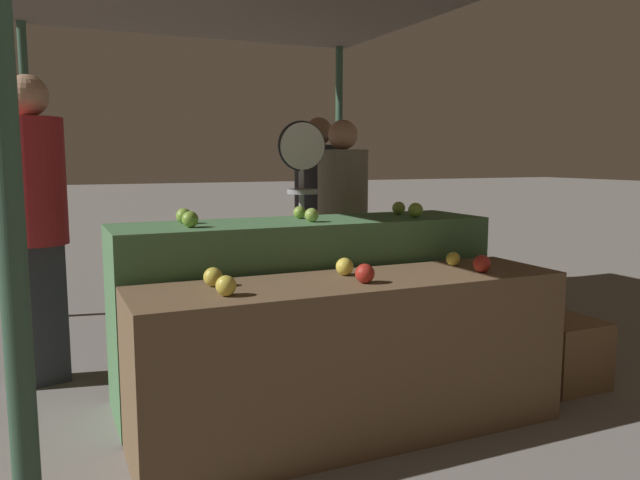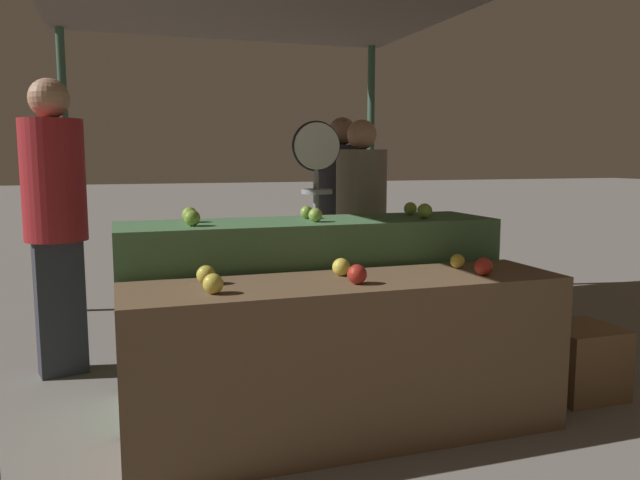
% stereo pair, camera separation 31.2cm
% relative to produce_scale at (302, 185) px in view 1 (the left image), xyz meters
% --- Properties ---
extents(ground_plane, '(60.00, 60.00, 0.00)m').
position_rel_produce_scale_xyz_m(ground_plane, '(-0.23, -1.18, -1.14)').
color(ground_plane, slate).
extents(display_counter_front, '(2.06, 0.55, 0.76)m').
position_rel_produce_scale_xyz_m(display_counter_front, '(-0.23, -1.18, -0.77)').
color(display_counter_front, brown).
rests_on(display_counter_front, ground_plane).
extents(display_counter_back, '(2.06, 0.55, 0.98)m').
position_rel_produce_scale_xyz_m(display_counter_back, '(-0.23, -0.58, -0.66)').
color(display_counter_back, '#4C7A4C').
rests_on(display_counter_back, ground_plane).
extents(apple_front_0, '(0.09, 0.09, 0.09)m').
position_rel_produce_scale_xyz_m(apple_front_0, '(-0.87, -1.28, -0.34)').
color(apple_front_0, gold).
rests_on(apple_front_0, display_counter_front).
extents(apple_front_1, '(0.09, 0.09, 0.09)m').
position_rel_produce_scale_xyz_m(apple_front_1, '(-0.23, -1.28, -0.34)').
color(apple_front_1, '#AD281E').
rests_on(apple_front_1, display_counter_front).
extents(apple_front_2, '(0.09, 0.09, 0.09)m').
position_rel_produce_scale_xyz_m(apple_front_2, '(0.42, -1.28, -0.34)').
color(apple_front_2, '#B72D23').
rests_on(apple_front_2, display_counter_front).
extents(apple_front_3, '(0.08, 0.08, 0.08)m').
position_rel_produce_scale_xyz_m(apple_front_3, '(-0.87, -1.07, -0.35)').
color(apple_front_3, gold).
rests_on(apple_front_3, display_counter_front).
extents(apple_front_4, '(0.09, 0.09, 0.09)m').
position_rel_produce_scale_xyz_m(apple_front_4, '(-0.23, -1.08, -0.35)').
color(apple_front_4, yellow).
rests_on(apple_front_4, display_counter_front).
extents(apple_front_5, '(0.07, 0.07, 0.07)m').
position_rel_produce_scale_xyz_m(apple_front_5, '(0.41, -1.07, -0.35)').
color(apple_front_5, yellow).
rests_on(apple_front_5, display_counter_front).
extents(apple_back_0, '(0.08, 0.08, 0.08)m').
position_rel_produce_scale_xyz_m(apple_back_0, '(-0.88, -0.68, -0.13)').
color(apple_back_0, '#7AA338').
rests_on(apple_back_0, display_counter_back).
extents(apple_back_1, '(0.08, 0.08, 0.08)m').
position_rel_produce_scale_xyz_m(apple_back_1, '(-0.22, -0.68, -0.13)').
color(apple_back_1, '#8EB247').
rests_on(apple_back_1, display_counter_back).
extents(apple_back_2, '(0.09, 0.09, 0.09)m').
position_rel_produce_scale_xyz_m(apple_back_2, '(0.41, -0.69, -0.13)').
color(apple_back_2, '#84AD3D').
rests_on(apple_back_2, display_counter_back).
extents(apple_back_3, '(0.08, 0.08, 0.08)m').
position_rel_produce_scale_xyz_m(apple_back_3, '(-0.87, -0.48, -0.13)').
color(apple_back_3, '#84AD3D').
rests_on(apple_back_3, display_counter_back).
extents(apple_back_4, '(0.07, 0.07, 0.07)m').
position_rel_produce_scale_xyz_m(apple_back_4, '(-0.22, -0.48, -0.13)').
color(apple_back_4, '#84AD3D').
rests_on(apple_back_4, display_counter_back).
extents(apple_back_5, '(0.08, 0.08, 0.08)m').
position_rel_produce_scale_xyz_m(apple_back_5, '(0.43, -0.48, -0.13)').
color(apple_back_5, '#8EB247').
rests_on(apple_back_5, display_counter_back).
extents(produce_scale, '(0.32, 0.20, 1.55)m').
position_rel_produce_scale_xyz_m(produce_scale, '(0.00, 0.00, 0.00)').
color(produce_scale, '#99999E').
rests_on(produce_scale, ground_plane).
extents(person_vendor_at_scale, '(0.38, 0.38, 1.58)m').
position_rel_produce_scale_xyz_m(person_vendor_at_scale, '(0.41, 0.25, -0.24)').
color(person_vendor_at_scale, '#2D2D38').
rests_on(person_vendor_at_scale, ground_plane).
extents(person_customer_left, '(0.44, 0.44, 1.63)m').
position_rel_produce_scale_xyz_m(person_customer_left, '(0.47, 0.79, -0.21)').
color(person_customer_left, '#2D2D38').
rests_on(person_customer_left, ground_plane).
extents(person_customer_right, '(0.44, 0.44, 1.77)m').
position_rel_produce_scale_xyz_m(person_customer_right, '(-1.58, 0.18, -0.12)').
color(person_customer_right, '#2D2D38').
rests_on(person_customer_right, ground_plane).
extents(wooden_crate_side, '(0.39, 0.39, 0.39)m').
position_rel_produce_scale_xyz_m(wooden_crate_side, '(1.18, -1.10, -0.95)').
color(wooden_crate_side, brown).
rests_on(wooden_crate_side, ground_plane).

